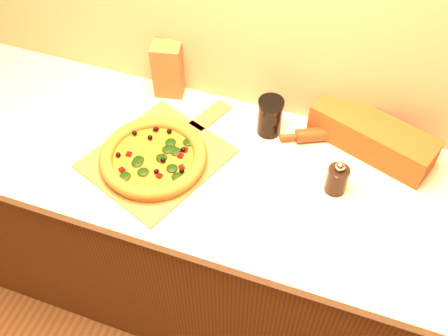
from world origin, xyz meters
TOP-DOWN VIEW (x-y plane):
  - cabinet at (0.00, 1.43)m, footprint 2.80×0.65m
  - countertop at (0.00, 1.43)m, footprint 2.84×0.68m
  - pizza_peel at (-0.18, 1.40)m, footprint 0.50×0.60m
  - pizza at (-0.18, 1.36)m, footprint 0.35×0.35m
  - bottle_cap at (-0.34, 1.28)m, footprint 0.03×0.03m
  - pepper_grinder at (0.40, 1.46)m, footprint 0.07×0.07m
  - rolling_pin at (0.34, 1.67)m, footprint 0.33×0.18m
  - bread_bag at (0.47, 1.67)m, footprint 0.44×0.27m
  - paper_bag at (-0.28, 1.71)m, footprint 0.12×0.10m
  - dark_jar at (0.13, 1.63)m, footprint 0.09×0.09m

SIDE VIEW (x-z plane):
  - cabinet at x=0.00m, z-range 0.00..0.86m
  - countertop at x=0.00m, z-range 0.86..0.90m
  - bottle_cap at x=-0.34m, z-range 0.90..0.91m
  - pizza_peel at x=-0.18m, z-range 0.90..0.91m
  - rolling_pin at x=0.34m, z-range 0.90..0.95m
  - pizza at x=-0.18m, z-range 0.91..0.96m
  - pepper_grinder at x=0.40m, z-range 0.89..1.01m
  - bread_bag at x=0.47m, z-range 0.90..1.01m
  - dark_jar at x=0.13m, z-range 0.90..1.04m
  - paper_bag at x=-0.28m, z-range 0.90..1.11m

